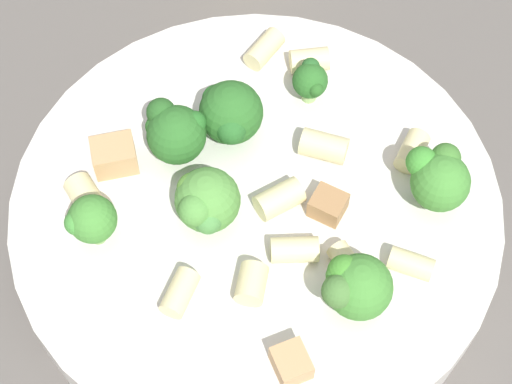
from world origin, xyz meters
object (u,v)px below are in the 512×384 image
object	(u,v)px
rigatoni_0	(295,250)
rigatoni_9	(412,151)
chicken_chunk_0	(114,156)
broccoli_floret_6	(310,80)
broccoli_floret_1	(355,286)
pasta_bowl	(256,213)
rigatoni_8	(346,262)
rigatoni_1	(411,264)
broccoli_floret_2	(175,132)
rigatoni_7	(309,60)
rigatoni_3	(324,146)
rigatoni_4	(264,49)
broccoli_floret_5	(438,177)
rigatoni_6	(279,199)
rigatoni_10	(252,284)
chicken_chunk_1	(291,363)
broccoli_floret_3	(206,203)
rigatoni_2	(180,293)
broccoli_floret_4	(231,113)
rigatoni_5	(85,197)
chicken_chunk_2	(328,205)
broccoli_floret_0	(90,220)

from	to	relation	value
rigatoni_0	rigatoni_9	world-z (taller)	same
chicken_chunk_0	broccoli_floret_6	bearing A→B (deg)	-179.83
broccoli_floret_1	rigatoni_0	size ratio (longest dim) A/B	1.51
pasta_bowl	rigatoni_0	distance (m)	0.05
rigatoni_8	rigatoni_1	bearing A→B (deg)	155.03
broccoli_floret_2	rigatoni_7	distance (m)	0.11
broccoli_floret_1	rigatoni_9	distance (m)	0.11
rigatoni_3	rigatoni_4	bearing A→B (deg)	-87.82
pasta_bowl	chicken_chunk_0	size ratio (longest dim) A/B	11.44
broccoli_floret_5	rigatoni_6	world-z (taller)	broccoli_floret_5
rigatoni_6	rigatoni_10	world-z (taller)	same
rigatoni_6	chicken_chunk_1	xyz separation A→B (m)	(0.03, 0.09, -0.00)
broccoli_floret_3	rigatoni_2	bearing A→B (deg)	51.34
broccoli_floret_2	chicken_chunk_1	world-z (taller)	broccoli_floret_2
broccoli_floret_2	broccoli_floret_4	size ratio (longest dim) A/B	0.95
rigatoni_5	rigatoni_9	world-z (taller)	rigatoni_5
rigatoni_10	chicken_chunk_2	distance (m)	0.07
broccoli_floret_4	rigatoni_8	xyz separation A→B (m)	(-0.03, 0.11, -0.02)
rigatoni_1	broccoli_floret_4	bearing A→B (deg)	-65.17
broccoli_floret_1	chicken_chunk_2	size ratio (longest dim) A/B	2.11
broccoli_floret_2	rigatoni_5	size ratio (longest dim) A/B	1.66
broccoli_floret_4	rigatoni_10	xyz separation A→B (m)	(0.03, 0.10, -0.01)
rigatoni_4	chicken_chunk_1	xyz separation A→B (m)	(0.07, 0.20, 0.00)
pasta_bowl	rigatoni_8	xyz separation A→B (m)	(-0.03, 0.06, 0.02)
broccoli_floret_3	chicken_chunk_2	world-z (taller)	broccoli_floret_3
chicken_chunk_2	broccoli_floret_4	bearing A→B (deg)	-67.02
broccoli_floret_0	chicken_chunk_2	size ratio (longest dim) A/B	1.92
rigatoni_2	chicken_chunk_1	xyz separation A→B (m)	(-0.04, 0.06, 0.00)
rigatoni_4	rigatoni_7	world-z (taller)	rigatoni_7
broccoli_floret_0	rigatoni_9	world-z (taller)	broccoli_floret_0
broccoli_floret_0	chicken_chunk_2	world-z (taller)	broccoli_floret_0
broccoli_floret_0	rigatoni_10	distance (m)	0.10
broccoli_floret_5	chicken_chunk_2	xyz separation A→B (m)	(0.06, -0.02, -0.02)
broccoli_floret_6	chicken_chunk_2	distance (m)	0.08
pasta_bowl	broccoli_floret_3	distance (m)	0.05
broccoli_floret_0	rigatoni_1	bearing A→B (deg)	151.09
rigatoni_4	rigatoni_5	xyz separation A→B (m)	(0.14, 0.06, 0.00)
chicken_chunk_1	rigatoni_1	bearing A→B (deg)	-162.39
broccoli_floret_4	rigatoni_8	world-z (taller)	broccoli_floret_4
rigatoni_0	rigatoni_6	xyz separation A→B (m)	(-0.00, -0.03, 0.00)
rigatoni_6	rigatoni_9	distance (m)	0.09
broccoli_floret_0	chicken_chunk_0	bearing A→B (deg)	-120.64
broccoli_floret_5	rigatoni_10	size ratio (longest dim) A/B	1.92
broccoli_floret_5	broccoli_floret_0	bearing A→B (deg)	-15.05
broccoli_floret_4	rigatoni_3	xyz separation A→B (m)	(-0.05, 0.04, -0.01)
rigatoni_9	chicken_chunk_1	world-z (taller)	same
broccoli_floret_4	rigatoni_0	world-z (taller)	broccoli_floret_4
pasta_bowl	rigatoni_2	size ratio (longest dim) A/B	11.34
chicken_chunk_0	rigatoni_1	bearing A→B (deg)	134.96
chicken_chunk_0	chicken_chunk_2	xyz separation A→B (m)	(-0.11, 0.08, -0.00)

